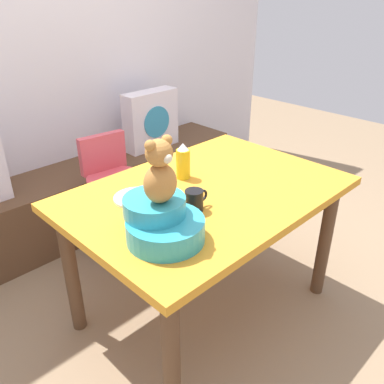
# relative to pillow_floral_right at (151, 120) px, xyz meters

# --- Properties ---
(ground_plane) EXTENTS (8.00, 8.00, 0.00)m
(ground_plane) POSITION_rel_pillow_floral_right_xyz_m (-0.63, -1.19, -0.68)
(ground_plane) COLOR #8C7256
(back_wall) EXTENTS (4.40, 0.10, 2.60)m
(back_wall) POSITION_rel_pillow_floral_right_xyz_m (-0.63, 0.29, 0.62)
(back_wall) COLOR silver
(back_wall) RESTS_ON ground_plane
(window_bench) EXTENTS (2.60, 0.44, 0.46)m
(window_bench) POSITION_rel_pillow_floral_right_xyz_m (-0.63, 0.02, -0.45)
(window_bench) COLOR brown
(window_bench) RESTS_ON ground_plane
(pillow_floral_right) EXTENTS (0.44, 0.15, 0.44)m
(pillow_floral_right) POSITION_rel_pillow_floral_right_xyz_m (0.00, 0.00, 0.00)
(pillow_floral_right) COLOR silver
(pillow_floral_right) RESTS_ON window_bench
(dining_table) EXTENTS (1.32, 0.91, 0.74)m
(dining_table) POSITION_rel_pillow_floral_right_xyz_m (-0.63, -1.19, -0.04)
(dining_table) COLOR orange
(dining_table) RESTS_ON ground_plane
(highchair) EXTENTS (0.35, 0.48, 0.79)m
(highchair) POSITION_rel_pillow_floral_right_xyz_m (-0.65, -0.42, -0.16)
(highchair) COLOR #D84C59
(highchair) RESTS_ON ground_plane
(infant_seat_teal) EXTENTS (0.30, 0.33, 0.16)m
(infant_seat_teal) POSITION_rel_pillow_floral_right_xyz_m (-1.05, -1.35, 0.13)
(infant_seat_teal) COLOR teal
(infant_seat_teal) RESTS_ON dining_table
(teddy_bear) EXTENTS (0.13, 0.12, 0.25)m
(teddy_bear) POSITION_rel_pillow_floral_right_xyz_m (-1.05, -1.35, 0.34)
(teddy_bear) COLOR #B47737
(teddy_bear) RESTS_ON infant_seat_teal
(ketchup_bottle) EXTENTS (0.07, 0.07, 0.18)m
(ketchup_bottle) POSITION_rel_pillow_floral_right_xyz_m (-0.62, -1.01, 0.15)
(ketchup_bottle) COLOR gold
(ketchup_bottle) RESTS_ON dining_table
(coffee_mug) EXTENTS (0.12, 0.08, 0.09)m
(coffee_mug) POSITION_rel_pillow_floral_right_xyz_m (-0.81, -1.28, 0.11)
(coffee_mug) COLOR black
(coffee_mug) RESTS_ON dining_table
(dinner_plate_near) EXTENTS (0.20, 0.20, 0.01)m
(dinner_plate_near) POSITION_rel_pillow_floral_right_xyz_m (-0.93, -1.02, 0.07)
(dinner_plate_near) COLOR white
(dinner_plate_near) RESTS_ON dining_table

